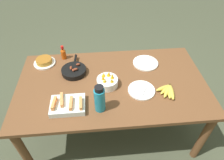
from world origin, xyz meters
TOP-DOWN VIEW (x-y plane):
  - ground_plane at (0.00, 0.00)m, footprint 14.00×14.00m
  - dining_table at (0.00, 0.00)m, footprint 1.73×0.97m
  - banana_bunch at (0.48, -0.16)m, footprint 0.16×0.19m
  - melon_tray at (-0.38, -0.26)m, footprint 0.28×0.20m
  - skillet at (-0.35, 0.17)m, footprint 0.24×0.36m
  - frittata_plate_center at (-0.66, 0.34)m, footprint 0.22×0.22m
  - empty_plate_near_front at (0.36, 0.24)m, footprint 0.25×0.25m
  - empty_plate_far_left at (0.25, -0.13)m, footprint 0.24×0.24m
  - fruit_bowl_mango at (-0.04, -0.03)m, footprint 0.19×0.19m
  - water_bottle at (-0.12, -0.30)m, footprint 0.09×0.09m
  - hot_sauce_bottle at (-0.47, 0.41)m, footprint 0.05×0.05m

SIDE VIEW (x-z plane):
  - ground_plane at x=0.00m, z-range 0.00..0.00m
  - dining_table at x=0.00m, z-range 0.27..0.97m
  - empty_plate_near_front at x=0.36m, z-range 0.70..0.72m
  - empty_plate_far_left at x=0.25m, z-range 0.70..0.72m
  - banana_bunch at x=0.48m, z-range 0.70..0.74m
  - frittata_plate_center at x=-0.66m, z-range 0.70..0.76m
  - skillet at x=-0.35m, z-range 0.69..0.77m
  - melon_tray at x=-0.38m, z-range 0.69..0.78m
  - fruit_bowl_mango at x=-0.04m, z-range 0.68..0.81m
  - hot_sauce_bottle at x=-0.47m, z-range 0.69..0.84m
  - water_bottle at x=-0.12m, z-range 0.70..0.95m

